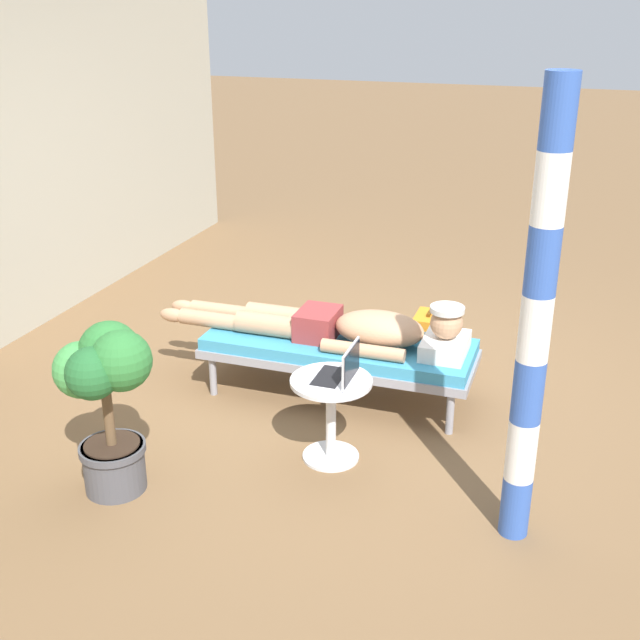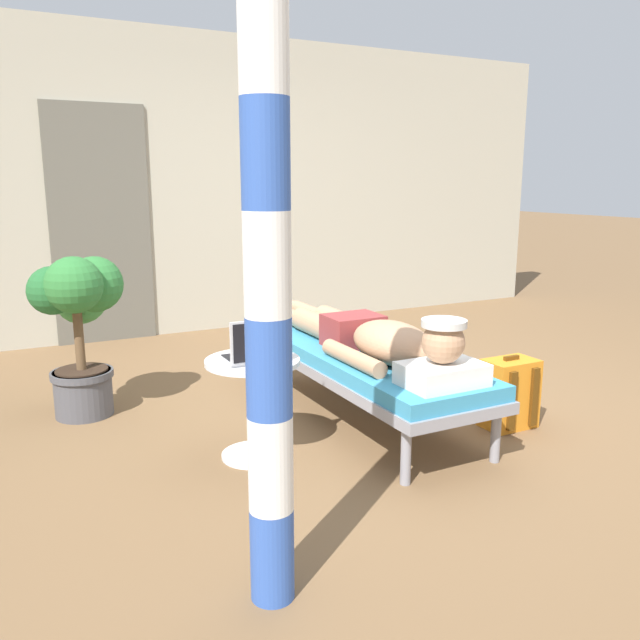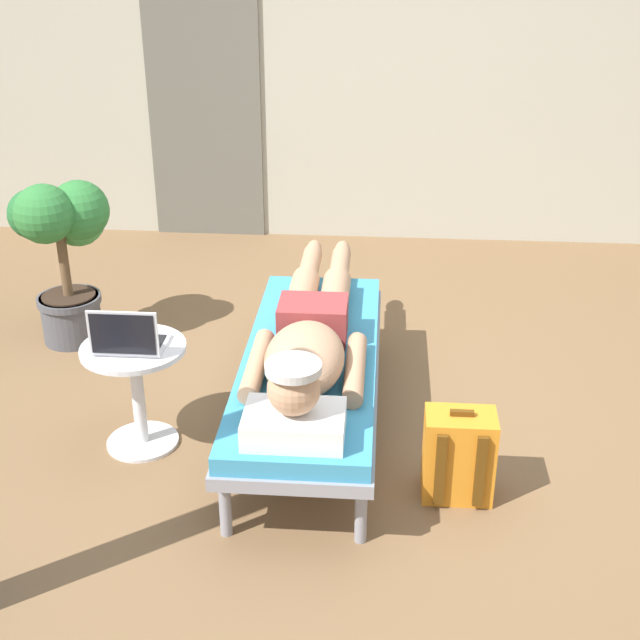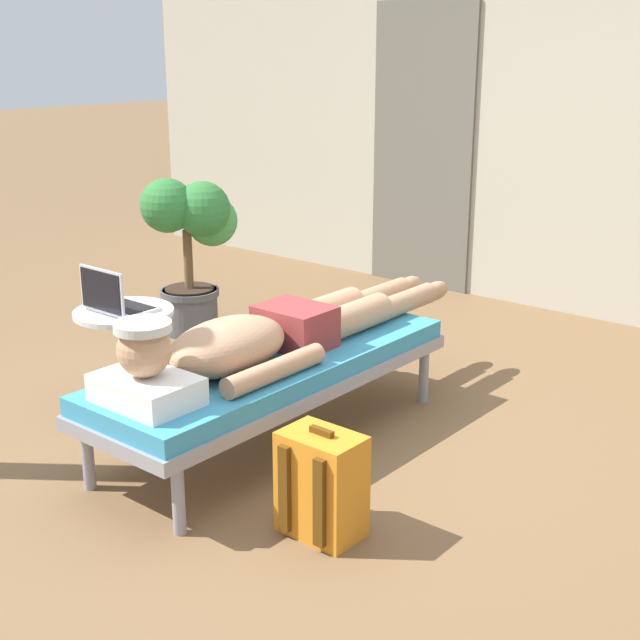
% 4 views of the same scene
% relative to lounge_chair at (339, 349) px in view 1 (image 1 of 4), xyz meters
% --- Properties ---
extents(ground_plane, '(40.00, 40.00, 0.00)m').
position_rel_lounge_chair_xyz_m(ground_plane, '(0.21, -0.01, -0.35)').
color(ground_plane, brown).
extents(lounge_chair, '(0.65, 1.85, 0.42)m').
position_rel_lounge_chair_xyz_m(lounge_chair, '(0.00, 0.00, 0.00)').
color(lounge_chair, gray).
rests_on(lounge_chair, ground).
extents(person_reclining, '(0.53, 2.17, 0.33)m').
position_rel_lounge_chair_xyz_m(person_reclining, '(0.00, -0.05, 0.17)').
color(person_reclining, white).
rests_on(person_reclining, lounge_chair).
extents(side_table, '(0.48, 0.48, 0.52)m').
position_rel_lounge_chair_xyz_m(side_table, '(-0.79, -0.20, 0.01)').
color(side_table, silver).
rests_on(side_table, ground).
extents(laptop, '(0.31, 0.24, 0.23)m').
position_rel_lounge_chair_xyz_m(laptop, '(-0.79, -0.25, 0.24)').
color(laptop, silver).
rests_on(laptop, side_table).
extents(backpack, '(0.30, 0.26, 0.42)m').
position_rel_lounge_chair_xyz_m(backpack, '(0.68, -0.48, -0.15)').
color(backpack, orange).
rests_on(backpack, ground).
extents(potted_plant, '(0.55, 0.62, 0.99)m').
position_rel_lounge_chair_xyz_m(potted_plant, '(-1.47, 0.85, 0.28)').
color(potted_plant, '#4C4C51').
rests_on(potted_plant, ground).
extents(porch_post, '(0.15, 0.15, 2.30)m').
position_rel_lounge_chair_xyz_m(porch_post, '(-1.16, -1.32, 0.80)').
color(porch_post, '#3359B2').
rests_on(porch_post, ground).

